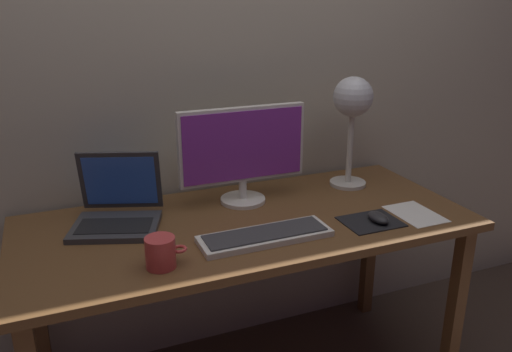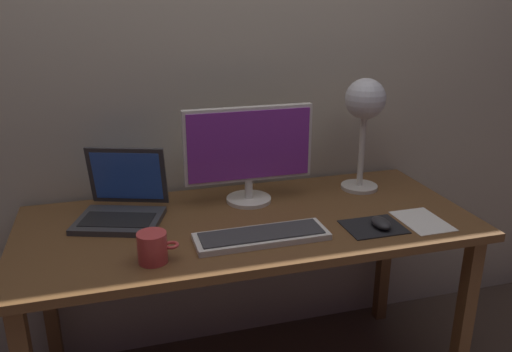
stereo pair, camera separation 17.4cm
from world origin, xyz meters
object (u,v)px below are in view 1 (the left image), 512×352
mouse (378,218)px  coffee_mug (161,252)px  keyboard_main (265,236)px  desk_lamp (353,105)px  monitor (243,150)px  laptop (118,204)px

mouse → coffee_mug: bearing=-178.4°
keyboard_main → coffee_mug: size_ratio=3.55×
desk_lamp → coffee_mug: bearing=-155.9°
mouse → monitor: bearing=135.8°
monitor → mouse: monitor is taller
keyboard_main → coffee_mug: bearing=-171.6°
monitor → keyboard_main: monitor is taller
monitor → laptop: size_ratio=1.37×
desk_lamp → mouse: size_ratio=4.72×
monitor → mouse: bearing=-44.2°
desk_lamp → coffee_mug: (-0.87, -0.39, -0.29)m
monitor → keyboard_main: 0.39m
laptop → mouse: laptop is taller
keyboard_main → mouse: bearing=-4.3°
monitor → coffee_mug: bearing=-136.4°
keyboard_main → desk_lamp: desk_lamp is taller
laptop → desk_lamp: desk_lamp is taller
monitor → laptop: bearing=-178.6°
keyboard_main → desk_lamp: bearing=33.0°
keyboard_main → mouse: size_ratio=4.59×
laptop → coffee_mug: size_ratio=2.89×
monitor → coffee_mug: monitor is taller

